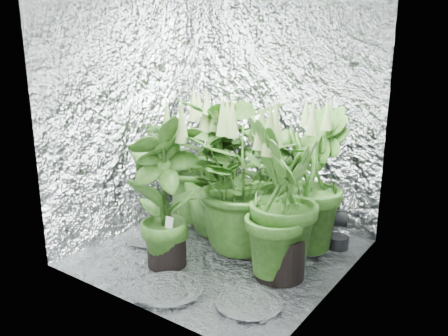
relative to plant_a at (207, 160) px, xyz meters
name	(u,v)px	position (x,y,z in m)	size (l,w,h in m)	color
ground	(222,252)	(0.43, -0.40, -0.51)	(1.60, 1.60, 0.00)	silver
walls	(222,105)	(0.43, -0.40, 0.49)	(1.62, 1.62, 2.00)	silver
plant_a	(207,160)	(0.00, 0.00, 0.00)	(1.03, 1.03, 1.08)	black
plant_b	(271,174)	(0.44, 0.24, -0.10)	(0.61, 0.61, 0.92)	black
plant_c	(311,181)	(0.88, -0.01, -0.02)	(0.72, 0.72, 1.05)	black
plant_d	(220,173)	(0.23, -0.15, -0.04)	(0.73, 0.73, 1.04)	black
plant_e	(236,180)	(0.49, -0.32, -0.01)	(1.07, 1.07, 1.05)	black
plant_f	(165,193)	(0.25, -0.76, -0.03)	(0.63, 0.63, 1.04)	black
plant_g	(282,202)	(0.91, -0.48, -0.03)	(0.65, 0.65, 1.05)	black
circulation_fan	(334,225)	(1.02, 0.11, -0.35)	(0.20, 0.32, 0.38)	black
plant_label	(169,224)	(0.30, -0.78, -0.21)	(0.05, 0.01, 0.09)	white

